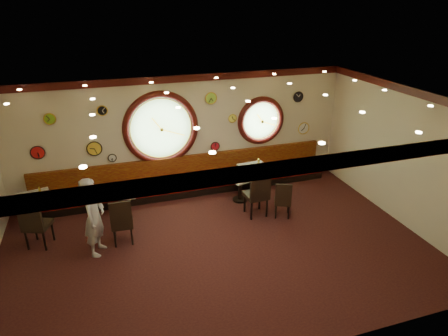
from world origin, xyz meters
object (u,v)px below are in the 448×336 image
condiment_a_pepper (36,194)px  condiment_d_bottle (259,162)px  table_d (254,177)px  chair_a (34,220)px  condiment_d_pepper (255,166)px  condiment_b_pepper (119,192)px  table_b (122,202)px  table_a (36,207)px  condiment_c_bottle (244,174)px  condiment_c_pepper (241,176)px  condiment_d_salt (251,165)px  chair_c (258,190)px  condiment_a_salt (27,195)px  chair_b (121,219)px  chair_d (283,198)px  condiment_c_salt (237,176)px  table_c (240,186)px  waiter (94,217)px  condiment_b_salt (118,189)px  condiment_a_bottle (40,190)px

condiment_a_pepper → condiment_d_bottle: 5.53m
table_d → condiment_a_pepper: (-5.38, 0.01, 0.33)m
chair_a → condiment_d_pepper: chair_a is taller
condiment_b_pepper → table_b: bearing=69.5°
table_a → condiment_c_bottle: 5.09m
table_d → condiment_c_pepper: bearing=-154.3°
condiment_d_salt → chair_c: bearing=-103.1°
condiment_c_bottle → condiment_a_salt: bearing=178.0°
chair_b → condiment_d_pepper: size_ratio=6.73×
chair_d → condiment_c_salt: 1.42m
table_c → condiment_a_pepper: (-4.89, 0.24, 0.42)m
condiment_d_bottle → chair_c: bearing=-112.6°
condiment_a_salt → condiment_c_bottle: bearing=-2.0°
chair_a → condiment_c_pepper: chair_a is taller
table_b → waiter: (-0.61, -1.18, 0.38)m
chair_d → condiment_a_salt: size_ratio=5.75×
chair_d → condiment_c_pepper: size_ratio=6.64×
chair_c → condiment_b_salt: 3.35m
table_c → condiment_d_bottle: size_ratio=4.55×
condiment_a_salt → condiment_d_pepper: size_ratio=1.01×
condiment_b_salt → waiter: waiter is taller
condiment_c_pepper → chair_b: bearing=-160.4°
table_b → condiment_d_salt: (3.43, 0.32, 0.38)m
table_a → table_c: (4.95, -0.25, -0.08)m
chair_a → condiment_c_salt: 4.84m
condiment_b_pepper → table_d: bearing=6.0°
table_c → waiter: bearing=-161.1°
condiment_a_salt → condiment_b_salt: bearing=-6.5°
condiment_d_salt → condiment_a_bottle: size_ratio=0.58×
table_d → condiment_a_pepper: size_ratio=9.42×
chair_b → condiment_b_salt: 1.15m
table_a → condiment_d_salt: (5.35, -0.00, 0.36)m
condiment_a_salt → condiment_b_pepper: 2.05m
table_d → condiment_b_pepper: condiment_b_pepper is taller
table_c → table_d: (0.49, 0.23, 0.09)m
chair_b → waiter: (-0.54, -0.13, 0.24)m
table_b → condiment_c_pepper: size_ratio=8.84×
table_a → condiment_d_pepper: bearing=-0.5°
condiment_c_pepper → waiter: size_ratio=0.05×
waiter → condiment_c_pepper: bearing=-49.1°
condiment_c_pepper → chair_d: bearing=-59.9°
chair_c → condiment_c_bottle: (0.01, 0.97, 0.02)m
condiment_b_pepper → condiment_a_bottle: size_ratio=0.53×
condiment_a_salt → condiment_c_bottle: (5.21, -0.18, -0.11)m
table_c → condiment_b_salt: condiment_b_salt is taller
table_c → condiment_a_bottle: condiment_a_bottle is taller
condiment_b_salt → condiment_b_pepper: bearing=-80.8°
chair_b → condiment_d_salt: size_ratio=7.01×
chair_d → table_d: bearing=121.8°
table_c → chair_c: chair_c is taller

